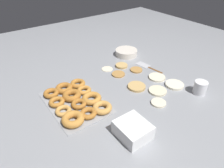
# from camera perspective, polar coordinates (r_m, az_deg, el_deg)

# --- Properties ---
(ground_plane) EXTENTS (3.00, 3.00, 0.00)m
(ground_plane) POSITION_cam_1_polar(r_m,az_deg,el_deg) (1.29, 4.82, -0.11)
(ground_plane) COLOR gray
(pancake_0) EXTENTS (0.09, 0.09, 0.01)m
(pancake_0) POSITION_cam_1_polar(r_m,az_deg,el_deg) (1.44, 6.95, 4.03)
(pancake_0) COLOR #B27F42
(pancake_0) RESTS_ON ground_plane
(pancake_1) EXTENTS (0.11, 0.11, 0.01)m
(pancake_1) POSITION_cam_1_polar(r_m,az_deg,el_deg) (1.25, 12.91, -1.91)
(pancake_1) COLOR beige
(pancake_1) RESTS_ON ground_plane
(pancake_2) EXTENTS (0.11, 0.11, 0.01)m
(pancake_2) POSITION_cam_1_polar(r_m,az_deg,el_deg) (1.38, 12.71, 1.88)
(pancake_2) COLOR beige
(pancake_2) RESTS_ON ground_plane
(pancake_3) EXTENTS (0.09, 0.09, 0.01)m
(pancake_3) POSITION_cam_1_polar(r_m,az_deg,el_deg) (1.38, 1.83, 2.83)
(pancake_3) COLOR #B27F42
(pancake_3) RESTS_ON ground_plane
(pancake_4) EXTENTS (0.11, 0.11, 0.01)m
(pancake_4) POSITION_cam_1_polar(r_m,az_deg,el_deg) (1.26, 7.04, -0.72)
(pancake_4) COLOR tan
(pancake_4) RESTS_ON ground_plane
(pancake_5) EXTENTS (0.12, 0.12, 0.01)m
(pancake_5) POSITION_cam_1_polar(r_m,az_deg,el_deg) (1.33, 17.42, -0.20)
(pancake_5) COLOR silver
(pancake_5) RESTS_ON ground_plane
(pancake_6) EXTENTS (0.09, 0.09, 0.02)m
(pancake_6) POSITION_cam_1_polar(r_m,az_deg,el_deg) (1.48, 2.74, 5.28)
(pancake_6) COLOR tan
(pancake_6) RESTS_ON ground_plane
(pancake_7) EXTENTS (0.08, 0.08, 0.01)m
(pancake_7) POSITION_cam_1_polar(r_m,az_deg,el_deg) (1.16, 13.14, -5.26)
(pancake_7) COLOR beige
(pancake_7) RESTS_ON ground_plane
(pancake_8) EXTENTS (0.08, 0.08, 0.01)m
(pancake_8) POSITION_cam_1_polar(r_m,az_deg,el_deg) (1.45, -1.22, 4.44)
(pancake_8) COLOR beige
(pancake_8) RESTS_ON ground_plane
(donut_tray) EXTENTS (0.41, 0.29, 0.04)m
(donut_tray) POSITION_cam_1_polar(r_m,az_deg,el_deg) (1.14, -10.24, -4.69)
(donut_tray) COLOR #93969B
(donut_tray) RESTS_ON ground_plane
(batter_bowl) EXTENTS (0.18, 0.18, 0.05)m
(batter_bowl) POSITION_cam_1_polar(r_m,az_deg,el_deg) (1.65, 4.12, 8.97)
(batter_bowl) COLOR silver
(batter_bowl) RESTS_ON ground_plane
(container_stack) EXTENTS (0.15, 0.14, 0.07)m
(container_stack) POSITION_cam_1_polar(r_m,az_deg,el_deg) (0.94, 5.97, -12.90)
(container_stack) COLOR white
(container_stack) RESTS_ON ground_plane
(paper_cup) EXTENTS (0.08, 0.08, 0.08)m
(paper_cup) POSITION_cam_1_polar(r_m,az_deg,el_deg) (1.30, 23.88, -0.91)
(paper_cup) COLOR white
(paper_cup) RESTS_ON ground_plane
(spatula) EXTENTS (0.23, 0.07, 0.01)m
(spatula) POSITION_cam_1_polar(r_m,az_deg,el_deg) (1.51, 9.57, 5.17)
(spatula) COLOR brown
(spatula) RESTS_ON ground_plane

